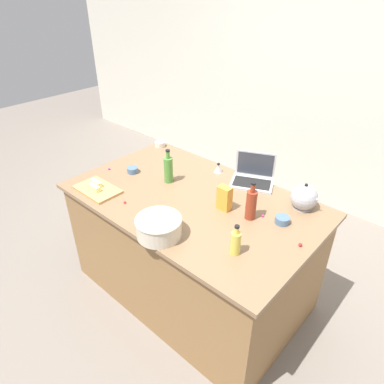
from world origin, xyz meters
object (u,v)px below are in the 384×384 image
laptop (253,177)px  ramekin_small (160,144)px  kettle (304,198)px  candy_bag (224,198)px  ramekin_wide (282,220)px  bottle_oil (236,242)px  ramekin_medium (133,170)px  butter_stick_left (94,188)px  bottle_olive (168,169)px  mixing_bowl_large (159,227)px  kitchen_timer (218,168)px  bottle_soy (251,204)px  butter_stick_right (96,183)px  cutting_board (98,189)px

laptop → ramekin_small: bearing=-178.8°
kettle → candy_bag: kettle is taller
ramekin_wide → candy_bag: size_ratio=0.54×
candy_bag → kettle: bearing=43.9°
bottle_oil → ramekin_medium: bearing=168.9°
laptop → butter_stick_left: size_ratio=3.40×
bottle_olive → butter_stick_left: (-0.29, -0.47, -0.07)m
mixing_bowl_large → kettle: (0.50, 0.85, 0.01)m
ramekin_small → ramekin_wide: same height
mixing_bowl_large → bottle_oil: bottle_oil is taller
bottle_oil → ramekin_wide: 0.44m
kitchen_timer → bottle_oil: bearing=-46.0°
bottle_olive → bottle_soy: size_ratio=0.99×
kettle → ramekin_medium: kettle is taller
butter_stick_right → bottle_olive: bearing=51.4°
kettle → butter_stick_left: (-1.21, -0.82, -0.04)m
kettle → ramekin_wide: kettle is taller
laptop → ramekin_wide: laptop is taller
bottle_oil → cutting_board: bearing=-173.9°
butter_stick_left → ramekin_small: (-0.23, 0.86, -0.01)m
kettle → ramekin_small: kettle is taller
butter_stick_left → candy_bag: (0.83, 0.45, 0.05)m
kettle → ramekin_wide: 0.25m
kettle → bottle_soy: bearing=-120.2°
butter_stick_right → ramekin_small: size_ratio=1.19×
mixing_bowl_large → ramekin_medium: (-0.73, 0.40, -0.04)m
cutting_board → candy_bag: 0.94m
bottle_oil → butter_stick_left: (-1.14, -0.14, -0.04)m
laptop → kettle: size_ratio=1.75×
kettle → cutting_board: (-1.21, -0.80, -0.07)m
mixing_bowl_large → candy_bag: candy_bag is taller
bottle_olive → butter_stick_right: size_ratio=2.39×
kitchen_timer → butter_stick_left: bearing=-119.8°
bottle_soy → kettle: (0.20, 0.34, -0.03)m
mixing_bowl_large → kettle: bearing=59.5°
butter_stick_left → ramekin_wide: (1.20, 0.57, -0.01)m
butter_stick_left → butter_stick_right: same height
mixing_bowl_large → butter_stick_right: 0.76m
ramekin_wide → ramekin_medium: bearing=-170.7°
ramekin_medium → bottle_olive: bearing=16.4°
mixing_bowl_large → bottle_olive: 0.65m
kettle → ramekin_medium: size_ratio=2.44×
kettle → butter_stick_left: bearing=-145.9°
bottle_oil → kitchen_timer: 0.96m
butter_stick_right → laptop: bearing=45.8°
laptop → bottle_oil: size_ratio=1.94×
mixing_bowl_large → kettle: size_ratio=1.32×
ramekin_wide → candy_bag: candy_bag is taller
bottle_soy → bottle_olive: bearing=-178.6°
laptop → butter_stick_right: (-0.82, -0.84, -0.01)m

